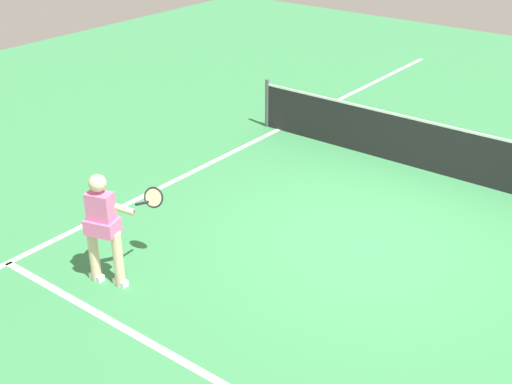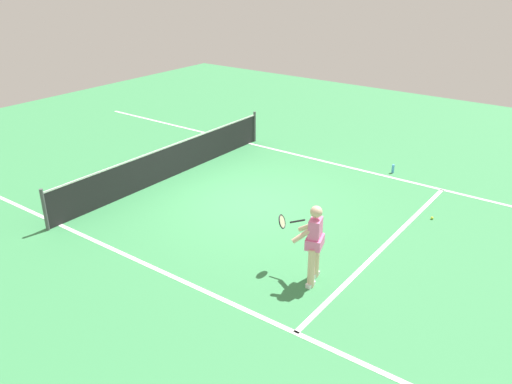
% 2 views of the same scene
% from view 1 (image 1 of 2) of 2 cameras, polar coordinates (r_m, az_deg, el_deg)
% --- Properties ---
extents(ground_plane, '(26.85, 26.85, 0.00)m').
position_cam_1_polar(ground_plane, '(9.98, 9.33, -3.84)').
color(ground_plane, '#38844C').
extents(service_line_marking, '(7.10, 0.10, 0.01)m').
position_cam_1_polar(service_line_marking, '(7.55, -4.63, -14.92)').
color(service_line_marking, white).
rests_on(service_line_marking, ground).
extents(sideline_left_marking, '(0.10, 18.65, 0.01)m').
position_cam_1_polar(sideline_left_marking, '(11.82, -5.79, 1.51)').
color(sideline_left_marking, white).
rests_on(sideline_left_marking, ground).
extents(court_net, '(7.78, 0.08, 0.99)m').
position_cam_1_polar(court_net, '(12.00, 15.83, 3.37)').
color(court_net, '#4C4C51').
rests_on(court_net, ground).
extents(tennis_player, '(0.65, 1.08, 1.55)m').
position_cam_1_polar(tennis_player, '(8.67, -12.69, -2.70)').
color(tennis_player, beige).
rests_on(tennis_player, ground).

